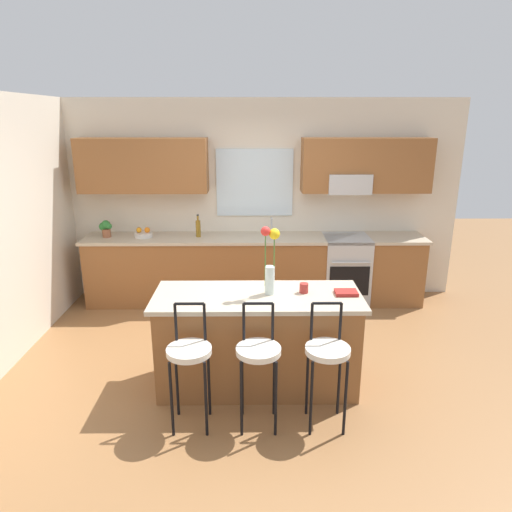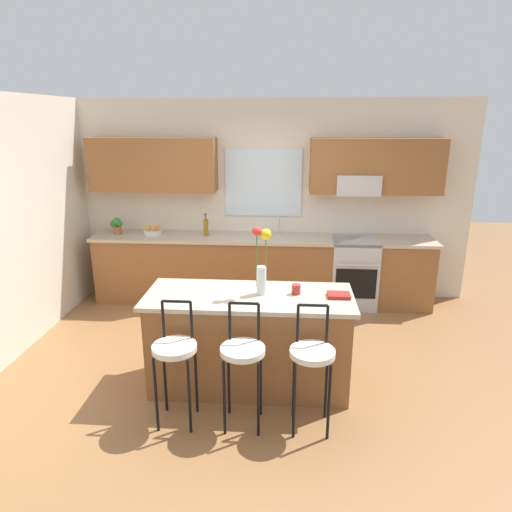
{
  "view_description": "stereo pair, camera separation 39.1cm",
  "coord_description": "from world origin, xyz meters",
  "px_view_note": "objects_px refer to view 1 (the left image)",
  "views": [
    {
      "loc": [
        -0.04,
        -4.22,
        2.46
      ],
      "look_at": [
        0.01,
        0.55,
        1.0
      ],
      "focal_mm": 32.04,
      "sensor_mm": 36.0,
      "label": 1
    },
    {
      "loc": [
        0.35,
        -4.21,
        2.46
      ],
      "look_at": [
        0.01,
        0.55,
        1.0
      ],
      "focal_mm": 32.04,
      "sensor_mm": 36.0,
      "label": 2
    }
  ],
  "objects_px": {
    "bar_stool_near": "(189,356)",
    "flower_vase": "(270,261)",
    "oven_range": "(345,270)",
    "bar_stool_middle": "(258,356)",
    "bar_stool_far": "(327,355)",
    "bottle_olive_oil": "(198,228)",
    "potted_plant_small": "(106,228)",
    "mug_ceramic": "(304,288)",
    "cookbook": "(346,293)",
    "fruit_bowl_oranges": "(143,234)",
    "kitchen_island": "(257,340)"
  },
  "relations": [
    {
      "from": "bar_stool_near",
      "to": "potted_plant_small",
      "type": "relative_size",
      "value": 4.59
    },
    {
      "from": "bar_stool_middle",
      "to": "fruit_bowl_oranges",
      "type": "xyz_separation_m",
      "value": [
        -1.5,
        2.67,
        0.33
      ]
    },
    {
      "from": "mug_ceramic",
      "to": "cookbook",
      "type": "distance_m",
      "value": 0.38
    },
    {
      "from": "bar_stool_far",
      "to": "bottle_olive_oil",
      "type": "height_order",
      "value": "bottle_olive_oil"
    },
    {
      "from": "flower_vase",
      "to": "mug_ceramic",
      "type": "distance_m",
      "value": 0.41
    },
    {
      "from": "kitchen_island",
      "to": "bar_stool_far",
      "type": "distance_m",
      "value": 0.82
    },
    {
      "from": "bar_stool_far",
      "to": "cookbook",
      "type": "distance_m",
      "value": 0.71
    },
    {
      "from": "bar_stool_far",
      "to": "kitchen_island",
      "type": "bearing_deg",
      "value": 133.09
    },
    {
      "from": "kitchen_island",
      "to": "cookbook",
      "type": "relative_size",
      "value": 9.42
    },
    {
      "from": "oven_range",
      "to": "bar_stool_near",
      "type": "height_order",
      "value": "bar_stool_near"
    },
    {
      "from": "oven_range",
      "to": "potted_plant_small",
      "type": "bearing_deg",
      "value": 179.53
    },
    {
      "from": "bar_stool_far",
      "to": "fruit_bowl_oranges",
      "type": "distance_m",
      "value": 3.38
    },
    {
      "from": "oven_range",
      "to": "fruit_bowl_oranges",
      "type": "distance_m",
      "value": 2.77
    },
    {
      "from": "mug_ceramic",
      "to": "potted_plant_small",
      "type": "distance_m",
      "value": 3.16
    },
    {
      "from": "mug_ceramic",
      "to": "bar_stool_middle",
      "type": "bearing_deg",
      "value": -123.56
    },
    {
      "from": "mug_ceramic",
      "to": "bottle_olive_oil",
      "type": "height_order",
      "value": "bottle_olive_oil"
    },
    {
      "from": "kitchen_island",
      "to": "fruit_bowl_oranges",
      "type": "bearing_deg",
      "value": 125.67
    },
    {
      "from": "potted_plant_small",
      "to": "bar_stool_near",
      "type": "bearing_deg",
      "value": -61.66
    },
    {
      "from": "flower_vase",
      "to": "fruit_bowl_oranges",
      "type": "height_order",
      "value": "flower_vase"
    },
    {
      "from": "potted_plant_small",
      "to": "fruit_bowl_oranges",
      "type": "bearing_deg",
      "value": -0.21
    },
    {
      "from": "kitchen_island",
      "to": "mug_ceramic",
      "type": "height_order",
      "value": "mug_ceramic"
    },
    {
      "from": "flower_vase",
      "to": "potted_plant_small",
      "type": "distance_m",
      "value": 2.95
    },
    {
      "from": "flower_vase",
      "to": "mug_ceramic",
      "type": "height_order",
      "value": "flower_vase"
    },
    {
      "from": "bar_stool_middle",
      "to": "fruit_bowl_oranges",
      "type": "relative_size",
      "value": 4.34
    },
    {
      "from": "bar_stool_middle",
      "to": "flower_vase",
      "type": "distance_m",
      "value": 0.86
    },
    {
      "from": "mug_ceramic",
      "to": "bar_stool_far",
      "type": "bearing_deg",
      "value": -78.74
    },
    {
      "from": "mug_ceramic",
      "to": "cookbook",
      "type": "relative_size",
      "value": 0.45
    },
    {
      "from": "bar_stool_far",
      "to": "mug_ceramic",
      "type": "height_order",
      "value": "bar_stool_far"
    },
    {
      "from": "potted_plant_small",
      "to": "mug_ceramic",
      "type": "bearing_deg",
      "value": -40.15
    },
    {
      "from": "bar_stool_near",
      "to": "cookbook",
      "type": "xyz_separation_m",
      "value": [
        1.35,
        0.59,
        0.3
      ]
    },
    {
      "from": "fruit_bowl_oranges",
      "to": "potted_plant_small",
      "type": "xyz_separation_m",
      "value": [
        -0.5,
        0.0,
        0.08
      ]
    },
    {
      "from": "mug_ceramic",
      "to": "bottle_olive_oil",
      "type": "distance_m",
      "value": 2.36
    },
    {
      "from": "kitchen_island",
      "to": "cookbook",
      "type": "distance_m",
      "value": 0.93
    },
    {
      "from": "oven_range",
      "to": "mug_ceramic",
      "type": "distance_m",
      "value": 2.22
    },
    {
      "from": "bar_stool_near",
      "to": "bar_stool_middle",
      "type": "distance_m",
      "value": 0.55
    },
    {
      "from": "bar_stool_middle",
      "to": "bottle_olive_oil",
      "type": "height_order",
      "value": "bottle_olive_oil"
    },
    {
      "from": "kitchen_island",
      "to": "bar_stool_far",
      "type": "height_order",
      "value": "bar_stool_far"
    },
    {
      "from": "bar_stool_near",
      "to": "flower_vase",
      "type": "xyz_separation_m",
      "value": [
        0.66,
        0.61,
        0.6
      ]
    },
    {
      "from": "oven_range",
      "to": "bar_stool_middle",
      "type": "xyz_separation_m",
      "value": [
        -1.22,
        -2.65,
        0.18
      ]
    },
    {
      "from": "kitchen_island",
      "to": "flower_vase",
      "type": "bearing_deg",
      "value": 13.02
    },
    {
      "from": "bar_stool_far",
      "to": "cookbook",
      "type": "xyz_separation_m",
      "value": [
        0.25,
        0.59,
        0.3
      ]
    },
    {
      "from": "oven_range",
      "to": "mug_ceramic",
      "type": "relative_size",
      "value": 10.22
    },
    {
      "from": "bar_stool_far",
      "to": "mug_ceramic",
      "type": "xyz_separation_m",
      "value": [
        -0.13,
        0.64,
        0.33
      ]
    },
    {
      "from": "flower_vase",
      "to": "cookbook",
      "type": "relative_size",
      "value": 3.14
    },
    {
      "from": "kitchen_island",
      "to": "fruit_bowl_oranges",
      "type": "xyz_separation_m",
      "value": [
        -1.5,
        2.09,
        0.5
      ]
    },
    {
      "from": "bottle_olive_oil",
      "to": "flower_vase",
      "type": "bearing_deg",
      "value": -66.95
    },
    {
      "from": "flower_vase",
      "to": "cookbook",
      "type": "bearing_deg",
      "value": -1.73
    },
    {
      "from": "oven_range",
      "to": "bar_stool_far",
      "type": "relative_size",
      "value": 0.88
    },
    {
      "from": "flower_vase",
      "to": "kitchen_island",
      "type": "bearing_deg",
      "value": -166.98
    },
    {
      "from": "bottle_olive_oil",
      "to": "potted_plant_small",
      "type": "distance_m",
      "value": 1.23
    }
  ]
}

